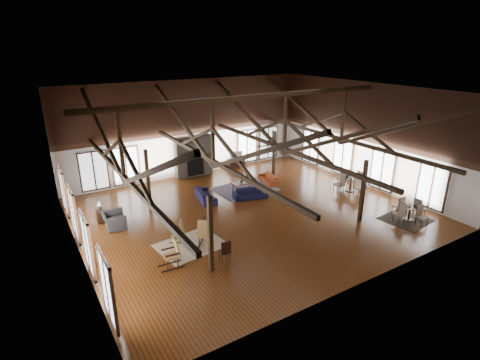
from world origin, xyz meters
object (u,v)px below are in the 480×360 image
sofa_navy_left (206,195)px  cafe_table_far (351,182)px  sofa_orange (268,179)px  cafe_table_near (410,211)px  sofa_navy_front (250,193)px  coffee_table (244,183)px  tv_console (236,163)px  armchair (114,220)px

sofa_navy_left → cafe_table_far: size_ratio=0.92×
sofa_orange → cafe_table_near: 8.22m
sofa_navy_front → sofa_navy_left: sofa_navy_left is taller
cafe_table_far → coffee_table: bearing=147.9°
sofa_navy_front → sofa_navy_left: bearing=169.8°
cafe_table_far → tv_console: 8.00m
coffee_table → cafe_table_far: 6.17m
cafe_table_near → tv_console: size_ratio=1.56×
sofa_orange → tv_console: bearing=-168.4°
sofa_orange → cafe_table_near: size_ratio=0.93×
coffee_table → sofa_orange: bearing=9.6°
cafe_table_near → sofa_orange: bearing=110.0°
sofa_navy_left → sofa_orange: bearing=-74.8°
sofa_orange → armchair: armchair is taller
sofa_orange → cafe_table_near: bearing=30.3°
sofa_orange → coffee_table: bearing=-71.3°
sofa_navy_front → sofa_navy_left: (-2.23, 1.03, 0.01)m
coffee_table → cafe_table_near: 8.83m
coffee_table → cafe_table_far: cafe_table_far is taller
sofa_navy_left → coffee_table: (2.50, 0.11, 0.16)m
cafe_table_far → sofa_orange: bearing=132.4°
sofa_navy_front → armchair: (-7.27, 0.33, 0.09)m
sofa_navy_front → armchair: size_ratio=1.67×
sofa_navy_front → coffee_table: 1.19m
sofa_navy_front → cafe_table_far: (5.50, -2.13, 0.27)m
sofa_orange → sofa_navy_front: bearing=-47.2°
armchair → cafe_table_far: (12.77, -2.46, 0.18)m
cafe_table_far → sofa_navy_left: bearing=157.8°
sofa_navy_left → sofa_orange: sofa_navy_left is taller
sofa_navy_front → coffee_table: (0.27, 1.14, 0.18)m
sofa_navy_front → tv_console: size_ratio=1.56×
sofa_orange → armchair: bearing=-73.1°
sofa_navy_front → tv_console: bearing=81.7°
armchair → sofa_navy_front: bearing=-88.1°
sofa_orange → armchair: size_ratio=1.56×
sofa_navy_front → sofa_orange: (2.25, 1.43, -0.02)m
cafe_table_near → cafe_table_far: cafe_table_far is taller
sofa_navy_front → sofa_orange: size_ratio=1.07×
sofa_navy_left → armchair: (-5.04, -0.70, 0.08)m
sofa_navy_front → cafe_table_far: size_ratio=0.87×
tv_console → sofa_orange: bearing=-88.7°
sofa_navy_front → sofa_orange: bearing=47.1°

